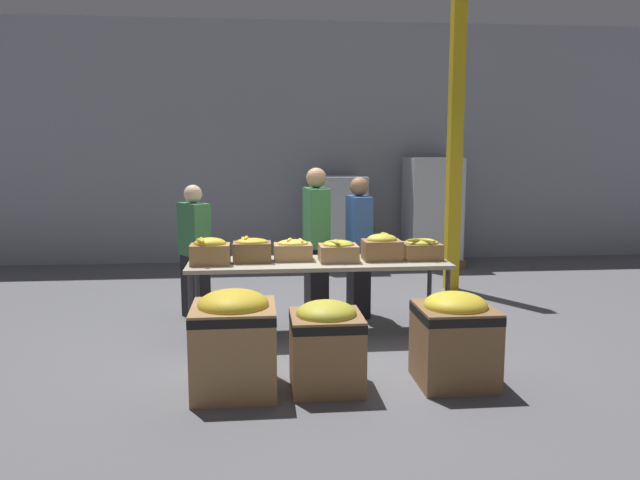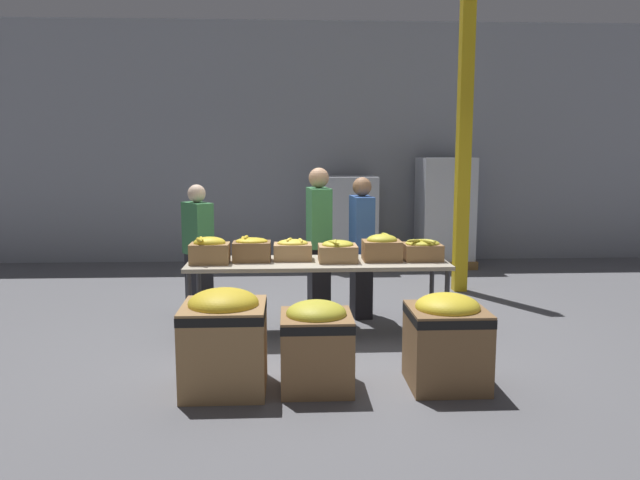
{
  "view_description": "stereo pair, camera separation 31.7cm",
  "coord_description": "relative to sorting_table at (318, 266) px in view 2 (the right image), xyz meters",
  "views": [
    {
      "loc": [
        -0.61,
        -6.25,
        1.9
      ],
      "look_at": [
        0.03,
        0.12,
        0.97
      ],
      "focal_mm": 35.0,
      "sensor_mm": 36.0,
      "label": 1
    },
    {
      "loc": [
        -0.3,
        -6.28,
        1.9
      ],
      "look_at": [
        0.03,
        0.12,
        0.97
      ],
      "focal_mm": 35.0,
      "sensor_mm": 36.0,
      "label": 2
    }
  ],
  "objects": [
    {
      "name": "ground_plane",
      "position": [
        0.0,
        0.0,
        -0.72
      ],
      "size": [
        30.0,
        30.0,
        0.0
      ],
      "primitive_type": "plane",
      "color": "slate"
    },
    {
      "name": "wall_back",
      "position": [
        0.0,
        4.36,
        1.28
      ],
      "size": [
        16.0,
        0.08,
        4.0
      ],
      "color": "#9399A3",
      "rests_on": "ground_plane"
    },
    {
      "name": "sorting_table",
      "position": [
        0.0,
        0.0,
        0.0
      ],
      "size": [
        2.65,
        0.78,
        0.77
      ],
      "color": "#B2A893",
      "rests_on": "ground_plane"
    },
    {
      "name": "banana_box_0",
      "position": [
        -1.09,
        -0.07,
        0.19
      ],
      "size": [
        0.39,
        0.31,
        0.28
      ],
      "color": "#A37A4C",
      "rests_on": "sorting_table"
    },
    {
      "name": "banana_box_1",
      "position": [
        -0.68,
        0.04,
        0.18
      ],
      "size": [
        0.38,
        0.28,
        0.27
      ],
      "color": "olive",
      "rests_on": "sorting_table"
    },
    {
      "name": "banana_box_2",
      "position": [
        -0.26,
        0.1,
        0.16
      ],
      "size": [
        0.39,
        0.29,
        0.24
      ],
      "color": "tan",
      "rests_on": "sorting_table"
    },
    {
      "name": "banana_box_3",
      "position": [
        0.2,
        -0.03,
        0.16
      ],
      "size": [
        0.39,
        0.35,
        0.24
      ],
      "color": "tan",
      "rests_on": "sorting_table"
    },
    {
      "name": "banana_box_4",
      "position": [
        0.66,
        0.01,
        0.19
      ],
      "size": [
        0.39,
        0.34,
        0.28
      ],
      "color": "olive",
      "rests_on": "sorting_table"
    },
    {
      "name": "banana_box_5",
      "position": [
        1.08,
        0.02,
        0.16
      ],
      "size": [
        0.39,
        0.37,
        0.24
      ],
      "color": "olive",
      "rests_on": "sorting_table"
    },
    {
      "name": "volunteer_0",
      "position": [
        0.53,
        0.68,
        0.08
      ],
      "size": [
        0.25,
        0.44,
        1.6
      ],
      "rotation": [
        0.0,
        0.0,
        -1.48
      ],
      "color": "black",
      "rests_on": "ground_plane"
    },
    {
      "name": "volunteer_1",
      "position": [
        -1.33,
        0.77,
        0.04
      ],
      "size": [
        0.4,
        0.45,
        1.51
      ],
      "rotation": [
        0.0,
        0.0,
        -0.96
      ],
      "color": "black",
      "rests_on": "ground_plane"
    },
    {
      "name": "volunteer_2",
      "position": [
        0.04,
        0.71,
        0.13
      ],
      "size": [
        0.28,
        0.48,
        1.7
      ],
      "rotation": [
        0.0,
        0.0,
        -1.45
      ],
      "color": "black",
      "rests_on": "ground_plane"
    },
    {
      "name": "donation_bin_0",
      "position": [
        -0.81,
        -1.49,
        -0.28
      ],
      "size": [
        0.66,
        0.66,
        0.82
      ],
      "color": "#A37A4C",
      "rests_on": "ground_plane"
    },
    {
      "name": "donation_bin_1",
      "position": [
        -0.08,
        -1.49,
        -0.34
      ],
      "size": [
        0.57,
        0.57,
        0.72
      ],
      "color": "olive",
      "rests_on": "ground_plane"
    },
    {
      "name": "donation_bin_2",
      "position": [
        0.97,
        -1.49,
        -0.31
      ],
      "size": [
        0.61,
        0.61,
        0.76
      ],
      "color": "olive",
      "rests_on": "ground_plane"
    },
    {
      "name": "support_pillar",
      "position": [
        2.02,
        1.91,
        1.28
      ],
      "size": [
        0.17,
        0.17,
        4.0
      ],
      "color": "gold",
      "rests_on": "ground_plane"
    },
    {
      "name": "pallet_stack_0",
      "position": [
        0.68,
        3.73,
        0.01
      ],
      "size": [
        0.93,
        0.93,
        1.47
      ],
      "color": "olive",
      "rests_on": "ground_plane"
    },
    {
      "name": "pallet_stack_1",
      "position": [
        2.26,
        3.77,
        0.16
      ],
      "size": [
        0.91,
        0.91,
        1.77
      ],
      "color": "olive",
      "rests_on": "ground_plane"
    }
  ]
}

